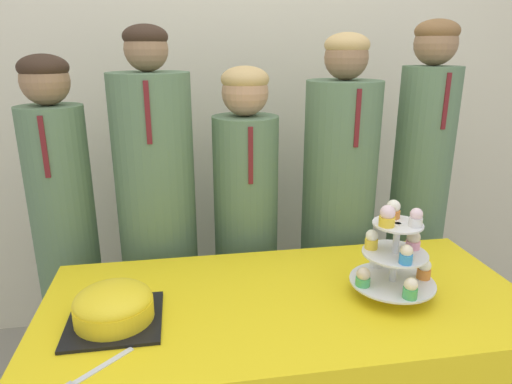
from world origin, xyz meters
TOP-DOWN VIEW (x-y plane):
  - wall_back at (0.00, 1.53)m, footprint 9.00×0.06m
  - round_cake at (-0.51, 0.30)m, footprint 0.26×0.26m
  - cake_knife at (-0.57, 0.06)m, footprint 0.19×0.17m
  - cupcake_stand at (0.32, 0.31)m, footprint 0.26×0.26m
  - student_0 at (-0.78, 0.92)m, footprint 0.24×0.25m
  - student_1 at (-0.41, 0.92)m, footprint 0.31×0.32m
  - student_2 at (-0.05, 0.92)m, footprint 0.27×0.27m
  - student_3 at (0.36, 0.92)m, footprint 0.31×0.32m
  - student_4 at (0.73, 0.92)m, footprint 0.24×0.25m

SIDE VIEW (x-z plane):
  - student_2 at x=-0.05m, z-range -0.02..1.39m
  - student_0 at x=-0.78m, z-range -0.02..1.44m
  - student_3 at x=0.36m, z-range -0.04..1.49m
  - student_1 at x=-0.41m, z-range -0.05..1.52m
  - cake_knife at x=-0.57m, z-range 0.74..0.75m
  - student_4 at x=0.73m, z-range -0.02..1.57m
  - round_cake at x=-0.51m, z-range 0.74..0.85m
  - cupcake_stand at x=0.32m, z-range 0.73..1.03m
  - wall_back at x=0.00m, z-range 0.00..2.70m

